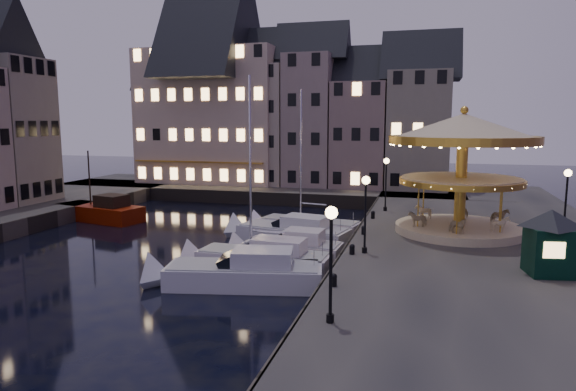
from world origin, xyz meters
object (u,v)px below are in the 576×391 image
(bollard_a, at_px, (334,279))
(carousel, at_px, (463,150))
(motorboat_b, at_px, (237,274))
(ticket_kiosk, at_px, (551,231))
(streetlamp_b, at_px, (365,203))
(motorboat_d, at_px, (286,250))
(bollard_d, at_px, (373,214))
(red_fishing_boat, at_px, (101,212))
(streetlamp_c, at_px, (386,177))
(streetlamp_a, at_px, (331,248))
(motorboat_c, at_px, (257,259))
(bollard_b, at_px, (352,249))
(motorboat_f, at_px, (303,227))
(streetlamp_d, at_px, (566,193))
(motorboat_e, at_px, (288,233))
(bollard_c, at_px, (364,230))

(bollard_a, bearing_deg, carousel, 65.37)
(motorboat_b, xyz_separation_m, ticket_kiosk, (14.74, 1.77, 2.72))
(streetlamp_b, height_order, motorboat_d, streetlamp_b)
(motorboat_b, height_order, motorboat_d, same)
(bollard_a, relative_size, bollard_d, 1.00)
(red_fishing_boat, distance_m, ticket_kiosk, 34.15)
(streetlamp_c, bearing_deg, streetlamp_a, -90.00)
(streetlamp_b, distance_m, streetlamp_c, 13.50)
(motorboat_c, bearing_deg, bollard_b, 1.18)
(motorboat_f, bearing_deg, motorboat_b, -91.61)
(motorboat_d, height_order, red_fishing_boat, red_fishing_boat)
(streetlamp_d, relative_size, motorboat_e, 0.47)
(motorboat_f, xyz_separation_m, carousel, (10.88, -2.65, 6.02))
(carousel, bearing_deg, motorboat_c, -146.93)
(streetlamp_a, height_order, motorboat_b, streetlamp_a)
(motorboat_b, bearing_deg, bollard_d, 67.96)
(bollard_c, bearing_deg, streetlamp_c, 86.19)
(streetlamp_b, relative_size, bollard_b, 7.32)
(bollard_c, bearing_deg, motorboat_f, 136.84)
(streetlamp_b, height_order, motorboat_e, streetlamp_b)
(bollard_a, bearing_deg, streetlamp_d, 47.53)
(streetlamp_a, bearing_deg, streetlamp_d, 56.39)
(streetlamp_a, height_order, motorboat_f, motorboat_f)
(bollard_a, bearing_deg, motorboat_e, 113.60)
(streetlamp_b, height_order, motorboat_f, motorboat_f)
(motorboat_c, relative_size, motorboat_d, 1.65)
(streetlamp_d, height_order, ticket_kiosk, streetlamp_d)
(carousel, bearing_deg, streetlamp_c, 127.06)
(streetlamp_c, distance_m, ticket_kiosk, 17.51)
(motorboat_b, xyz_separation_m, motorboat_c, (0.12, 2.86, 0.03))
(streetlamp_b, xyz_separation_m, bollard_a, (-0.60, -6.00, -2.41))
(bollard_c, height_order, bollard_d, same)
(streetlamp_c, relative_size, carousel, 0.46)
(streetlamp_d, relative_size, bollard_a, 7.32)
(motorboat_b, bearing_deg, motorboat_e, 90.10)
(bollard_c, xyz_separation_m, motorboat_b, (-5.45, -7.97, -0.96))
(carousel, xyz_separation_m, ticket_kiosk, (3.49, -8.32, -3.18))
(motorboat_c, relative_size, carousel, 1.25)
(bollard_b, distance_m, motorboat_e, 8.95)
(streetlamp_c, bearing_deg, streetlamp_d, -29.91)
(streetlamp_c, xyz_separation_m, motorboat_d, (-4.94, -11.49, -3.38))
(bollard_c, bearing_deg, motorboat_d, -150.17)
(motorboat_b, height_order, carousel, carousel)
(streetlamp_d, distance_m, bollard_a, 17.79)
(motorboat_e, height_order, motorboat_f, motorboat_f)
(motorboat_c, xyz_separation_m, motorboat_f, (0.23, 9.89, -0.15))
(streetlamp_c, height_order, bollard_d, streetlamp_c)
(streetlamp_c, relative_size, motorboat_c, 0.37)
(motorboat_c, height_order, ticket_kiosk, motorboat_c)
(streetlamp_a, relative_size, streetlamp_d, 1.00)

